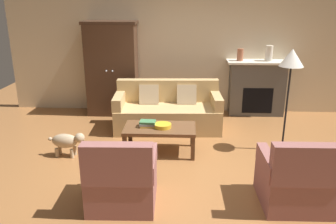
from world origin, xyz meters
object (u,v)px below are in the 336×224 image
coffee_table (160,130)px  dog (67,141)px  armoire (112,69)px  book_stack (148,124)px  mantel_vase_cream (269,53)px  fruit_bowl (163,126)px  armchair_near_right (296,181)px  couch (168,112)px  fireplace (257,88)px  floor_lamp (291,64)px  armchair_near_left (122,180)px  mantel_vase_terracotta (240,55)px

coffee_table → dog: coffee_table is taller
armoire → book_stack: 2.16m
armoire → mantel_vase_cream: armoire is taller
fruit_bowl → armchair_near_right: bearing=-40.1°
couch → dog: couch is taller
fireplace → fruit_bowl: fireplace is taller
armchair_near_right → coffee_table: bearing=140.4°
fireplace → armoire: size_ratio=0.67×
fireplace → dog: fireplace is taller
fireplace → floor_lamp: floor_lamp is taller
mantel_vase_cream → book_stack: bearing=-138.5°
fireplace → armchair_near_left: fireplace is taller
mantel_vase_terracotta → mantel_vase_cream: mantel_vase_cream is taller
armoire → mantel_vase_terracotta: armoire is taller
fruit_bowl → mantel_vase_terracotta: (1.42, 1.98, 0.79)m
mantel_vase_cream → armoire: bearing=-178.9°
armoire → armchair_near_right: armoire is taller
mantel_vase_terracotta → armchair_near_left: (-1.79, -3.44, -0.92)m
fruit_bowl → book_stack: bearing=174.4°
armchair_near_left → armchair_near_right: bearing=2.5°
armoire → armchair_near_left: armoire is taller
armchair_near_right → dog: (-3.08, 1.17, -0.07)m
couch → fruit_bowl: bearing=-91.2°
coffee_table → armchair_near_left: size_ratio=1.25×
book_stack → mantel_vase_cream: 3.06m
coffee_table → fruit_bowl: 0.10m
mantel_vase_cream → armchair_near_right: (-0.35, -3.35, -0.96)m
fireplace → mantel_vase_cream: size_ratio=4.13×
armchair_near_right → floor_lamp: size_ratio=0.55×
mantel_vase_cream → floor_lamp: (-0.08, -1.78, 0.12)m
fruit_bowl → armchair_near_right: 2.14m
mantel_vase_terracotta → mantel_vase_cream: bearing=0.0°
fireplace → mantel_vase_cream: 0.73m
mantel_vase_cream → floor_lamp: floor_lamp is taller
couch → floor_lamp: size_ratio=1.22×
couch → coffee_table: bearing=-93.6°
fireplace → armchair_near_left: 4.09m
armchair_near_right → floor_lamp: bearing=80.2°
book_stack → armchair_near_left: (-0.14, -1.48, -0.15)m
dog → couch: bearing=41.3°
armchair_near_left → floor_lamp: floor_lamp is taller
fireplace → coffee_table: bearing=-133.0°
coffee_table → armchair_near_left: bearing=-102.6°
floor_lamp → dog: 3.56m
mantel_vase_terracotta → armoire: bearing=-178.7°
book_stack → floor_lamp: (2.13, 0.18, 0.92)m
fireplace → book_stack: bearing=-135.9°
floor_lamp → dog: bearing=-173.1°
fireplace → armoire: (-2.95, -0.08, 0.38)m
armchair_near_right → dog: size_ratio=1.53×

